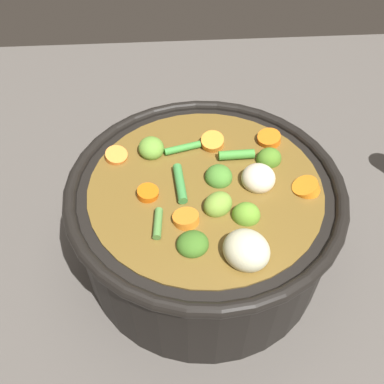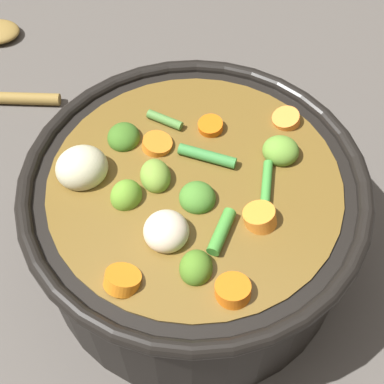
# 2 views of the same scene
# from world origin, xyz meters

# --- Properties ---
(ground_plane) EXTENTS (1.10, 1.10, 0.00)m
(ground_plane) POSITION_xyz_m (0.00, 0.00, 0.00)
(ground_plane) COLOR #514C47
(cooking_pot) EXTENTS (0.30, 0.30, 0.15)m
(cooking_pot) POSITION_xyz_m (-0.00, -0.00, 0.07)
(cooking_pot) COLOR black
(cooking_pot) RESTS_ON ground_plane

